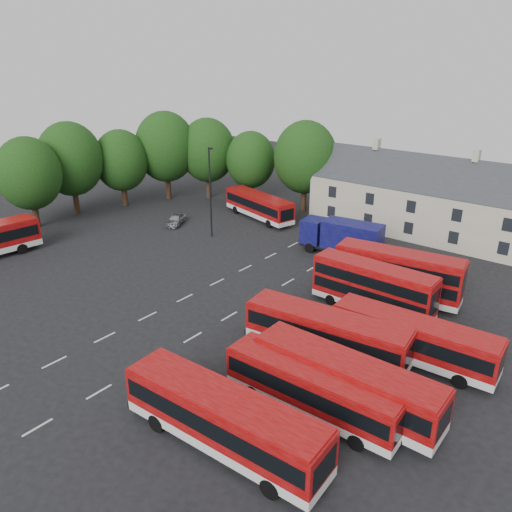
# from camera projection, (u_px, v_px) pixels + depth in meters

# --- Properties ---
(ground) EXTENTS (140.00, 140.00, 0.00)m
(ground) POSITION_uv_depth(u_px,v_px,m) (167.00, 307.00, 40.56)
(ground) COLOR black
(ground) RESTS_ON ground
(lane_markings) EXTENTS (5.15, 33.80, 0.01)m
(lane_markings) POSITION_uv_depth(u_px,v_px,m) (206.00, 307.00, 40.56)
(lane_markings) COLOR beige
(lane_markings) RESTS_ON ground
(treeline) EXTENTS (29.92, 32.59, 12.01)m
(treeline) POSITION_uv_depth(u_px,v_px,m) (168.00, 157.00, 63.98)
(treeline) COLOR black
(treeline) RESTS_ON ground
(terrace_houses) EXTENTS (35.70, 7.13, 10.06)m
(terrace_houses) POSITION_uv_depth(u_px,v_px,m) (468.00, 209.00, 52.67)
(terrace_houses) COLOR beige
(terrace_houses) RESTS_ON ground
(bus_row_a) EXTENTS (11.82, 3.25, 3.31)m
(bus_row_a) POSITION_uv_depth(u_px,v_px,m) (224.00, 417.00, 25.45)
(bus_row_a) COLOR silver
(bus_row_a) RESTS_ON ground
(bus_row_b) EXTENTS (10.65, 2.78, 2.99)m
(bus_row_b) POSITION_uv_depth(u_px,v_px,m) (312.00, 387.00, 28.04)
(bus_row_b) COLOR silver
(bus_row_b) RESTS_ON ground
(bus_row_c) EXTENTS (11.37, 2.68, 3.21)m
(bus_row_c) POSITION_uv_depth(u_px,v_px,m) (345.00, 379.00, 28.45)
(bus_row_c) COLOR silver
(bus_row_c) RESTS_ON ground
(bus_row_d) EXTENTS (11.44, 3.87, 3.17)m
(bus_row_d) POSITION_uv_depth(u_px,v_px,m) (326.00, 331.00, 33.39)
(bus_row_d) COLOR silver
(bus_row_d) RESTS_ON ground
(bus_row_e) EXTENTS (10.96, 3.02, 3.07)m
(bus_row_e) POSITION_uv_depth(u_px,v_px,m) (413.00, 337.00, 32.84)
(bus_row_e) COLOR silver
(bus_row_e) RESTS_ON ground
(bus_dd_south) EXTENTS (9.77, 2.31, 4.00)m
(bus_dd_south) POSITION_uv_depth(u_px,v_px,m) (373.00, 286.00, 39.01)
(bus_dd_south) COLOR silver
(bus_dd_south) RESTS_ON ground
(bus_dd_north) EXTENTS (10.50, 3.73, 4.21)m
(bus_dd_north) POSITION_uv_depth(u_px,v_px,m) (398.00, 272.00, 41.08)
(bus_dd_north) COLOR silver
(bus_dd_north) RESTS_ON ground
(bus_north) EXTENTS (11.08, 5.15, 3.06)m
(bus_north) POSITION_uv_depth(u_px,v_px,m) (259.00, 204.00, 61.20)
(bus_north) COLOR silver
(bus_north) RESTS_ON ground
(box_truck) EXTENTS (8.44, 3.55, 3.58)m
(box_truck) POSITION_uv_depth(u_px,v_px,m) (342.00, 236.00, 50.21)
(box_truck) COLOR black
(box_truck) RESTS_ON ground
(silver_car) EXTENTS (3.16, 4.06, 1.29)m
(silver_car) POSITION_uv_depth(u_px,v_px,m) (176.00, 219.00, 59.59)
(silver_car) COLOR #A6A9AE
(silver_car) RESTS_ON ground
(lamppost) EXTENTS (0.69, 0.38, 9.96)m
(lamppost) POSITION_uv_depth(u_px,v_px,m) (210.00, 190.00, 53.99)
(lamppost) COLOR black
(lamppost) RESTS_ON ground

